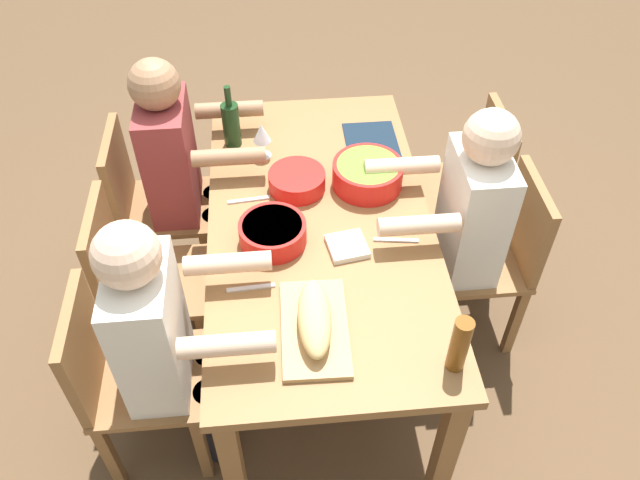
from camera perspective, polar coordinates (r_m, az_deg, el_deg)
The scene contains 23 objects.
ground_plane at distance 3.05m, azimuth 0.00°, elevation -8.32°, with size 8.00×8.00×0.00m, color brown.
dining_table at distance 2.55m, azimuth 0.00°, elevation 0.33°, with size 1.69×0.87×0.74m.
chair_near_center at distance 2.73m, azimuth -16.02°, elevation -3.21°, with size 0.40×0.40×0.85m.
chair_far_left at distance 3.14m, azimuth 13.11°, elevation 5.07°, with size 0.40×0.40×0.85m.
chair_near_left at distance 3.06m, azimuth -15.12°, elevation 3.31°, with size 0.40×0.40×0.85m.
diner_near_left at distance 2.89m, azimuth -12.34°, elevation 6.74°, with size 0.41×0.53×1.20m.
chair_far_center at distance 2.83m, azimuth 15.46°, elevation -1.06°, with size 0.40×0.40×0.85m.
diner_far_center at distance 2.62m, azimuth 12.57°, elevation 1.88°, with size 0.41×0.53×1.20m.
chair_near_right at distance 2.45m, azimuth -17.16°, elevation -11.35°, with size 0.40×0.40×0.85m.
diner_near_right at distance 2.24m, azimuth -13.72°, elevation -8.20°, with size 0.41×0.53×1.20m.
serving_bowl_pasta at distance 2.38m, azimuth -4.25°, elevation 0.75°, with size 0.25×0.25×0.09m.
serving_bowl_fruit at distance 2.61m, azimuth -2.07°, elevation 5.39°, with size 0.23×0.23×0.08m.
serving_bowl_salad at distance 2.62m, azimuth 4.27°, elevation 5.97°, with size 0.29×0.29×0.11m.
cutting_board at distance 2.13m, azimuth -0.49°, elevation -7.87°, with size 0.40×0.22×0.02m, color tan.
bread_loaf at distance 2.09m, azimuth -0.50°, elevation -6.97°, with size 0.32×0.11×0.09m, color tan.
wine_bottle at distance 2.83m, azimuth -7.94°, elevation 10.27°, with size 0.08×0.08×0.29m.
beer_bottle at distance 2.02m, azimuth 12.34°, elevation -9.11°, with size 0.06×0.06×0.22m, color brown.
wine_glass at distance 2.74m, azimuth -5.22°, elevation 9.38°, with size 0.08×0.08×0.17m.
fork_near_center at distance 2.59m, azimuth -6.38°, elevation 3.58°, with size 0.02×0.17×0.01m, color silver.
placemat_far_left at distance 2.87m, azimuth 4.65°, elevation 8.57°, with size 0.32×0.23×0.01m, color #142333.
fork_far_center at distance 2.42m, azimuth 6.79°, elevation -0.01°, with size 0.02×0.17×0.01m, color silver.
fork_near_right at distance 2.26m, azimuth -6.19°, elevation -4.26°, with size 0.02×0.17×0.01m, color silver.
napkin_stack at distance 2.38m, azimuth 2.45°, elevation -0.57°, with size 0.14×0.14×0.02m, color white.
Camera 1 is at (1.79, -0.17, 2.46)m, focal length 35.86 mm.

